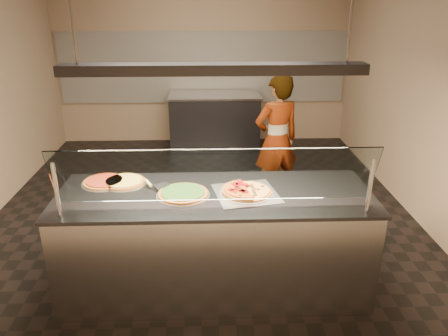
{
  "coord_description": "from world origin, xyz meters",
  "views": [
    {
      "loc": [
        0.08,
        -4.61,
        2.47
      ],
      "look_at": [
        0.21,
        -0.98,
        1.02
      ],
      "focal_mm": 35.0,
      "sensor_mm": 36.0,
      "label": 1
    }
  ],
  "objects_px": {
    "pizza_spinach": "(183,193)",
    "pizza_tomato": "(104,181)",
    "heat_lamp_housing": "(213,69)",
    "perforated_tray": "(246,193)",
    "serving_counter": "(215,241)",
    "pizza_cheese": "(124,181)",
    "half_pizza_pepperoni": "(235,190)",
    "pizza_spatula": "(154,184)",
    "prep_table": "(215,121)",
    "worker": "(277,140)",
    "sneeze_guard": "(215,176)",
    "half_pizza_sausage": "(258,191)"
  },
  "relations": [
    {
      "from": "pizza_spinach",
      "to": "pizza_tomato",
      "type": "bearing_deg",
      "value": 158.29
    },
    {
      "from": "heat_lamp_housing",
      "to": "perforated_tray",
      "type": "bearing_deg",
      "value": -4.99
    },
    {
      "from": "serving_counter",
      "to": "pizza_cheese",
      "type": "distance_m",
      "value": 0.95
    },
    {
      "from": "half_pizza_pepperoni",
      "to": "pizza_spatula",
      "type": "height_order",
      "value": "half_pizza_pepperoni"
    },
    {
      "from": "serving_counter",
      "to": "prep_table",
      "type": "bearing_deg",
      "value": 89.03
    },
    {
      "from": "heat_lamp_housing",
      "to": "worker",
      "type": "bearing_deg",
      "value": 65.89
    },
    {
      "from": "sneeze_guard",
      "to": "worker",
      "type": "bearing_deg",
      "value": 69.46
    },
    {
      "from": "perforated_tray",
      "to": "pizza_spinach",
      "type": "xyz_separation_m",
      "value": [
        -0.52,
        -0.01,
        0.01
      ]
    },
    {
      "from": "perforated_tray",
      "to": "pizza_spinach",
      "type": "height_order",
      "value": "pizza_spinach"
    },
    {
      "from": "half_pizza_pepperoni",
      "to": "worker",
      "type": "bearing_deg",
      "value": 70.75
    },
    {
      "from": "prep_table",
      "to": "serving_counter",
      "type": "bearing_deg",
      "value": -90.97
    },
    {
      "from": "sneeze_guard",
      "to": "pizza_cheese",
      "type": "height_order",
      "value": "sneeze_guard"
    },
    {
      "from": "worker",
      "to": "sneeze_guard",
      "type": "bearing_deg",
      "value": 48.86
    },
    {
      "from": "pizza_cheese",
      "to": "heat_lamp_housing",
      "type": "height_order",
      "value": "heat_lamp_housing"
    },
    {
      "from": "half_pizza_pepperoni",
      "to": "half_pizza_sausage",
      "type": "relative_size",
      "value": 1.0
    },
    {
      "from": "serving_counter",
      "to": "perforated_tray",
      "type": "bearing_deg",
      "value": -4.99
    },
    {
      "from": "heat_lamp_housing",
      "to": "sneeze_guard",
      "type": "bearing_deg",
      "value": -90.0
    },
    {
      "from": "half_pizza_pepperoni",
      "to": "pizza_cheese",
      "type": "distance_m",
      "value": 0.99
    },
    {
      "from": "prep_table",
      "to": "perforated_tray",
      "type": "bearing_deg",
      "value": -87.08
    },
    {
      "from": "prep_table",
      "to": "pizza_tomato",
      "type": "bearing_deg",
      "value": -105.89
    },
    {
      "from": "sneeze_guard",
      "to": "perforated_tray",
      "type": "height_order",
      "value": "sneeze_guard"
    },
    {
      "from": "pizza_spatula",
      "to": "heat_lamp_housing",
      "type": "bearing_deg",
      "value": -15.7
    },
    {
      "from": "heat_lamp_housing",
      "to": "prep_table",
      "type": "bearing_deg",
      "value": 89.03
    },
    {
      "from": "serving_counter",
      "to": "worker",
      "type": "bearing_deg",
      "value": 65.89
    },
    {
      "from": "serving_counter",
      "to": "half_pizza_sausage",
      "type": "height_order",
      "value": "half_pizza_sausage"
    },
    {
      "from": "pizza_spatula",
      "to": "heat_lamp_housing",
      "type": "height_order",
      "value": "heat_lamp_housing"
    },
    {
      "from": "perforated_tray",
      "to": "pizza_spinach",
      "type": "relative_size",
      "value": 1.32
    },
    {
      "from": "prep_table",
      "to": "half_pizza_sausage",
      "type": "bearing_deg",
      "value": -85.65
    },
    {
      "from": "sneeze_guard",
      "to": "pizza_cheese",
      "type": "xyz_separation_m",
      "value": [
        -0.79,
        0.58,
        -0.28
      ]
    },
    {
      "from": "pizza_cheese",
      "to": "serving_counter",
      "type": "bearing_deg",
      "value": -16.9
    },
    {
      "from": "sneeze_guard",
      "to": "worker",
      "type": "distance_m",
      "value": 2.29
    },
    {
      "from": "pizza_cheese",
      "to": "pizza_tomato",
      "type": "height_order",
      "value": "same"
    },
    {
      "from": "serving_counter",
      "to": "half_pizza_sausage",
      "type": "relative_size",
      "value": 5.94
    },
    {
      "from": "perforated_tray",
      "to": "prep_table",
      "type": "relative_size",
      "value": 0.38
    },
    {
      "from": "pizza_cheese",
      "to": "pizza_spatula",
      "type": "bearing_deg",
      "value": -19.12
    },
    {
      "from": "half_pizza_sausage",
      "to": "heat_lamp_housing",
      "type": "distance_m",
      "value": 1.06
    },
    {
      "from": "pizza_spinach",
      "to": "pizza_spatula",
      "type": "relative_size",
      "value": 1.76
    },
    {
      "from": "serving_counter",
      "to": "perforated_tray",
      "type": "xyz_separation_m",
      "value": [
        0.26,
        -0.02,
        0.47
      ]
    },
    {
      "from": "perforated_tray",
      "to": "half_pizza_sausage",
      "type": "xyz_separation_m",
      "value": [
        0.1,
        -0.0,
        0.02
      ]
    },
    {
      "from": "pizza_tomato",
      "to": "heat_lamp_housing",
      "type": "height_order",
      "value": "heat_lamp_housing"
    },
    {
      "from": "pizza_spinach",
      "to": "sneeze_guard",
      "type": "bearing_deg",
      "value": -50.22
    },
    {
      "from": "pizza_spatula",
      "to": "worker",
      "type": "distance_m",
      "value": 2.09
    },
    {
      "from": "pizza_spinach",
      "to": "prep_table",
      "type": "distance_m",
      "value": 3.94
    },
    {
      "from": "serving_counter",
      "to": "perforated_tray",
      "type": "distance_m",
      "value": 0.54
    },
    {
      "from": "pizza_tomato",
      "to": "prep_table",
      "type": "bearing_deg",
      "value": 74.11
    },
    {
      "from": "half_pizza_sausage",
      "to": "pizza_spinach",
      "type": "height_order",
      "value": "half_pizza_sausage"
    },
    {
      "from": "pizza_spinach",
      "to": "prep_table",
      "type": "relative_size",
      "value": 0.29
    },
    {
      "from": "pizza_tomato",
      "to": "worker",
      "type": "bearing_deg",
      "value": 40.86
    },
    {
      "from": "perforated_tray",
      "to": "prep_table",
      "type": "bearing_deg",
      "value": 92.92
    },
    {
      "from": "sneeze_guard",
      "to": "pizza_tomato",
      "type": "height_order",
      "value": "sneeze_guard"
    }
  ]
}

